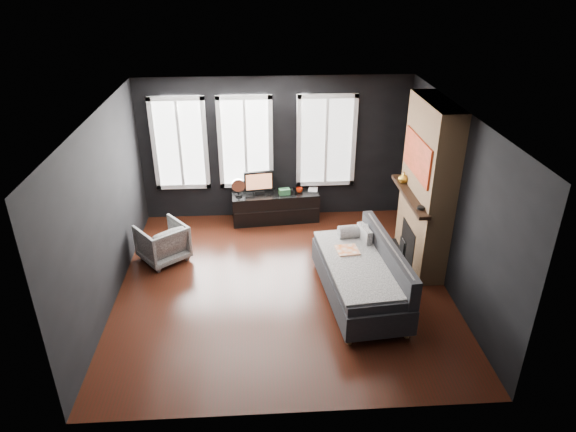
{
  "coord_description": "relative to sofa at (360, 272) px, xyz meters",
  "views": [
    {
      "loc": [
        -0.34,
        -6.61,
        4.54
      ],
      "look_at": [
        0.1,
        0.3,
        1.05
      ],
      "focal_mm": 32.0,
      "sensor_mm": 36.0,
      "label": 1
    }
  ],
  "objects": [
    {
      "name": "desk_fan",
      "position": [
        -1.81,
        2.56,
        0.28
      ],
      "size": [
        0.27,
        0.27,
        0.36
      ],
      "primitive_type": null,
      "rotation": [
        0.0,
        0.0,
        0.06
      ],
      "color": "#A2A2A2",
      "rests_on": "media_console"
    },
    {
      "name": "book",
      "position": [
        -0.48,
        2.77,
        0.22
      ],
      "size": [
        0.17,
        0.05,
        0.24
      ],
      "primitive_type": "imported",
      "rotation": [
        0.0,
        0.0,
        -0.18
      ],
      "color": "tan",
      "rests_on": "media_console"
    },
    {
      "name": "mantel_vase",
      "position": [
        0.95,
        1.45,
        0.86
      ],
      "size": [
        0.19,
        0.2,
        0.18
      ],
      "primitive_type": "imported",
      "rotation": [
        0.0,
        0.0,
        -0.06
      ],
      "color": "gold",
      "rests_on": "fireplace"
    },
    {
      "name": "wall_back",
      "position": [
        -1.1,
        2.9,
        0.89
      ],
      "size": [
        5.0,
        0.02,
        2.7
      ],
      "primitive_type": "cube",
      "color": "black",
      "rests_on": "ground"
    },
    {
      "name": "wall_left",
      "position": [
        -3.6,
        0.4,
        0.89
      ],
      "size": [
        0.02,
        5.0,
        2.7
      ],
      "primitive_type": "cube",
      "color": "black",
      "rests_on": "ground"
    },
    {
      "name": "windows",
      "position": [
        -1.55,
        2.86,
        1.92
      ],
      "size": [
        4.0,
        0.16,
        1.76
      ],
      "primitive_type": null,
      "color": "white",
      "rests_on": "wall_back"
    },
    {
      "name": "ceiling",
      "position": [
        -1.1,
        0.4,
        2.24
      ],
      "size": [
        5.0,
        5.0,
        0.0
      ],
      "primitive_type": "plane",
      "color": "white",
      "rests_on": "ground"
    },
    {
      "name": "armchair",
      "position": [
        -3.05,
        1.3,
        -0.1
      ],
      "size": [
        0.95,
        0.94,
        0.71
      ],
      "primitive_type": "imported",
      "rotation": [
        0.0,
        0.0,
        -2.48
      ],
      "color": "silver",
      "rests_on": "floor"
    },
    {
      "name": "media_console",
      "position": [
        -1.12,
        2.64,
        -0.18
      ],
      "size": [
        1.67,
        0.66,
        0.56
      ],
      "primitive_type": null,
      "rotation": [
        0.0,
        0.0,
        0.09
      ],
      "color": "black",
      "rests_on": "floor"
    },
    {
      "name": "monitor",
      "position": [
        -1.43,
        2.65,
        0.35
      ],
      "size": [
        0.58,
        0.2,
        0.5
      ],
      "primitive_type": null,
      "rotation": [
        0.0,
        0.0,
        0.15
      ],
      "color": "black",
      "rests_on": "media_console"
    },
    {
      "name": "floor",
      "position": [
        -1.1,
        0.4,
        -0.46
      ],
      "size": [
        5.0,
        5.0,
        0.0
      ],
      "primitive_type": "plane",
      "color": "black",
      "rests_on": "ground"
    },
    {
      "name": "sofa",
      "position": [
        0.0,
        0.0,
        0.0
      ],
      "size": [
        1.28,
        2.24,
        0.92
      ],
      "primitive_type": null,
      "rotation": [
        0.0,
        0.0,
        0.1
      ],
      "color": "black",
      "rests_on": "floor"
    },
    {
      "name": "stripe_pillow",
      "position": [
        0.18,
        0.62,
        0.2
      ],
      "size": [
        0.17,
        0.4,
        0.39
      ],
      "primitive_type": "cube",
      "rotation": [
        0.0,
        0.0,
        0.22
      ],
      "color": "gray",
      "rests_on": "sofa"
    },
    {
      "name": "storage_box",
      "position": [
        -0.95,
        2.59,
        0.16
      ],
      "size": [
        0.22,
        0.16,
        0.11
      ],
      "primitive_type": "cube",
      "rotation": [
        0.0,
        0.0,
        0.16
      ],
      "color": "#336F42",
      "rests_on": "media_console"
    },
    {
      "name": "fireplace",
      "position": [
        1.2,
        1.0,
        0.89
      ],
      "size": [
        0.7,
        1.62,
        2.7
      ],
      "primitive_type": null,
      "color": "#93724C",
      "rests_on": "floor"
    },
    {
      "name": "mantel_clock",
      "position": [
        0.95,
        0.45,
        0.79
      ],
      "size": [
        0.13,
        0.13,
        0.04
      ],
      "primitive_type": "cylinder",
      "rotation": [
        0.0,
        0.0,
        0.14
      ],
      "color": "black",
      "rests_on": "fireplace"
    },
    {
      "name": "wall_right",
      "position": [
        1.4,
        0.4,
        0.89
      ],
      "size": [
        0.02,
        5.0,
        2.7
      ],
      "primitive_type": "cube",
      "color": "black",
      "rests_on": "ground"
    },
    {
      "name": "mug",
      "position": [
        -0.66,
        2.66,
        0.16
      ],
      "size": [
        0.12,
        0.1,
        0.12
      ],
      "primitive_type": "imported",
      "rotation": [
        0.0,
        0.0,
        -0.01
      ],
      "color": "red",
      "rests_on": "media_console"
    }
  ]
}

